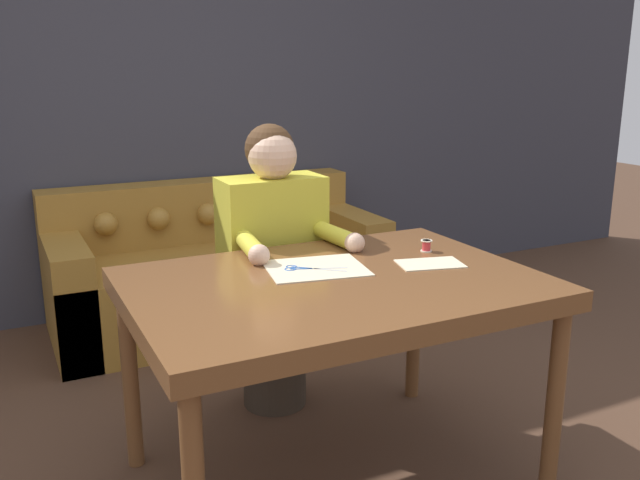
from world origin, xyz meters
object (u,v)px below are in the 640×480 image
Objects in this scene: dining_table at (334,299)px; person at (273,267)px; scissors at (305,269)px; thread_spool at (426,246)px; couch at (217,272)px.

person reaches higher than dining_table.
thread_spool reaches higher than scissors.
couch is 1.67m from scissors.
couch is (0.13, 1.73, -0.41)m from dining_table.
person is (0.03, 0.63, -0.06)m from dining_table.
thread_spool is at bearing -47.09° from person.
thread_spool is at bearing -77.44° from couch.
couch is 1.16m from person.
scissors is (-0.05, 0.14, 0.08)m from dining_table.
person is 0.51m from scissors.
thread_spool is at bearing 0.96° from scissors.
dining_table is at bearing -72.05° from scissors.
thread_spool reaches higher than dining_table.
person reaches higher than scissors.
couch is 41.62× the size of thread_spool.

